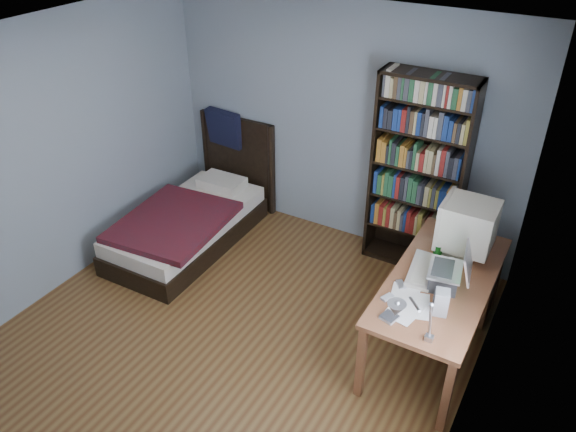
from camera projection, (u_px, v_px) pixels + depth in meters
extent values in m
plane|color=#5A341A|center=(228.00, 345.00, 4.81)|extent=(4.20, 4.20, 0.00)
plane|color=white|center=(205.00, 53.00, 3.49)|extent=(4.20, 4.20, 0.00)
cube|color=gray|center=(340.00, 126.00, 5.70)|extent=(3.80, 0.04, 2.50)
cube|color=gray|center=(43.00, 165.00, 4.95)|extent=(0.04, 4.20, 2.50)
cube|color=gray|center=(477.00, 307.00, 3.35)|extent=(0.04, 4.20, 2.50)
cube|color=white|center=(475.00, 295.00, 3.14)|extent=(0.01, 1.14, 1.14)
cube|color=white|center=(474.00, 295.00, 3.14)|extent=(0.01, 1.00, 1.00)
cube|color=brown|center=(442.00, 280.00, 4.43)|extent=(0.75, 1.66, 0.04)
cube|color=brown|center=(361.00, 362.00, 4.19)|extent=(0.06, 0.06, 0.69)
cube|color=brown|center=(447.00, 396.00, 3.92)|extent=(0.06, 0.06, 0.69)
cube|color=brown|center=(427.00, 255.00, 5.34)|extent=(0.06, 0.06, 0.69)
cube|color=brown|center=(496.00, 276.00, 5.07)|extent=(0.06, 0.06, 0.69)
cube|color=brown|center=(456.00, 275.00, 5.08)|extent=(0.69, 0.40, 0.68)
cube|color=beige|center=(460.00, 251.00, 4.71)|extent=(0.27, 0.23, 0.03)
cylinder|color=beige|center=(461.00, 246.00, 4.68)|extent=(0.10, 0.10, 0.06)
cube|color=beige|center=(469.00, 225.00, 4.55)|extent=(0.41, 0.39, 0.39)
cube|color=#C0B3A0|center=(444.00, 218.00, 4.64)|extent=(0.03, 0.41, 0.41)
cube|color=#418BEA|center=(442.00, 218.00, 4.65)|extent=(0.01, 0.31, 0.27)
cube|color=#2D2D30|center=(444.00, 278.00, 4.31)|extent=(0.25, 0.29, 0.15)
cube|color=silver|center=(445.00, 270.00, 4.26)|extent=(0.29, 0.36, 0.02)
cube|color=#2D2D30|center=(443.00, 268.00, 4.26)|extent=(0.20, 0.28, 0.00)
cube|color=silver|center=(468.00, 263.00, 4.13)|extent=(0.13, 0.33, 0.23)
cube|color=#0CBF26|center=(467.00, 262.00, 4.14)|extent=(0.10, 0.27, 0.18)
cube|color=#99999E|center=(429.00, 338.00, 3.84)|extent=(0.06, 0.05, 0.04)
cylinder|color=#99999E|center=(430.00, 321.00, 3.68)|extent=(0.02, 0.14, 0.37)
cylinder|color=#99999E|center=(415.00, 304.00, 3.42)|extent=(0.16, 0.31, 0.19)
cone|color=#99999E|center=(396.00, 310.00, 3.32)|extent=(0.12, 0.12, 0.10)
cube|color=#C0B3A0|center=(422.00, 270.00, 4.48)|extent=(0.25, 0.51, 0.05)
cube|color=#959497|center=(441.00, 302.00, 4.03)|extent=(0.12, 0.12, 0.20)
cylinder|color=#0A3707|center=(438.00, 251.00, 4.62)|extent=(0.07, 0.07, 0.13)
ellipsoid|color=silver|center=(451.00, 261.00, 4.59)|extent=(0.06, 0.11, 0.04)
cube|color=silver|center=(401.00, 284.00, 4.34)|extent=(0.10, 0.11, 0.02)
cube|color=#959497|center=(387.00, 297.00, 4.21)|extent=(0.09, 0.11, 0.02)
cube|color=#959497|center=(389.00, 317.00, 4.02)|extent=(0.13, 0.13, 0.02)
cube|color=black|center=(376.00, 166.00, 5.52)|extent=(0.03, 0.30, 1.98)
cube|color=black|center=(463.00, 187.00, 5.15)|extent=(0.03, 0.30, 1.98)
cube|color=black|center=(432.00, 76.00, 4.82)|extent=(0.89, 0.30, 0.03)
cube|color=black|center=(407.00, 257.00, 5.84)|extent=(0.89, 0.30, 0.06)
cube|color=black|center=(423.00, 170.00, 5.44)|extent=(0.89, 0.02, 1.98)
cube|color=olive|center=(418.00, 174.00, 5.30)|extent=(0.81, 0.22, 1.78)
cube|color=black|center=(188.00, 235.00, 6.06)|extent=(0.94, 1.84, 0.22)
cube|color=beige|center=(186.00, 220.00, 5.96)|extent=(0.90, 1.78, 0.16)
cube|color=maroon|center=(173.00, 222.00, 5.72)|extent=(1.07, 1.27, 0.07)
cube|color=beige|center=(222.00, 183.00, 6.38)|extent=(0.51, 0.33, 0.12)
cube|color=black|center=(239.00, 162.00, 6.57)|extent=(0.97, 0.05, 1.10)
cylinder|color=black|center=(206.00, 154.00, 6.75)|extent=(0.06, 0.06, 1.10)
cylinder|color=black|center=(271.00, 171.00, 6.36)|extent=(0.06, 0.06, 1.10)
cube|color=black|center=(225.00, 128.00, 6.40)|extent=(0.46, 0.20, 0.43)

